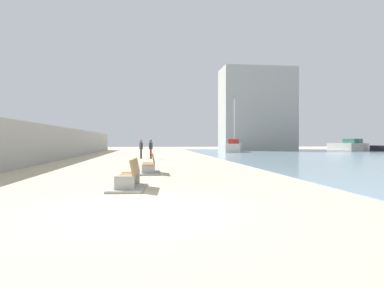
% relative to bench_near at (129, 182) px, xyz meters
% --- Properties ---
extents(ground_plane, '(120.00, 120.00, 0.00)m').
position_rel_bench_near_xyz_m(ground_plane, '(0.61, 14.61, -0.23)').
color(ground_plane, '#C6B793').
extents(seawall, '(0.80, 64.00, 2.71)m').
position_rel_bench_near_xyz_m(seawall, '(-6.89, 14.61, 1.12)').
color(seawall, '#9E9E99').
rests_on(seawall, ground).
extents(bench_near, '(1.26, 2.18, 0.98)m').
position_rel_bench_near_xyz_m(bench_near, '(0.00, 0.00, 0.00)').
color(bench_near, '#9E9E99').
rests_on(bench_near, ground).
extents(bench_far, '(1.12, 2.11, 0.98)m').
position_rel_bench_near_xyz_m(bench_far, '(0.64, 5.01, 0.00)').
color(bench_far, '#9E9E99').
rests_on(bench_far, ground).
extents(person_walking, '(0.31, 0.48, 1.69)m').
position_rel_bench_near_xyz_m(person_walking, '(-0.11, 18.33, 0.75)').
color(person_walking, '#333338').
rests_on(person_walking, ground).
extents(person_standing, '(0.33, 0.46, 1.69)m').
position_rel_bench_near_xyz_m(person_standing, '(0.74, 18.24, 0.75)').
color(person_standing, '#B22D33').
rests_on(person_standing, ground).
extents(boat_nearest, '(3.75, 6.93, 1.87)m').
position_rel_bench_near_xyz_m(boat_nearest, '(33.14, 40.04, 0.53)').
color(boat_nearest, beige).
rests_on(boat_nearest, water_bay).
extents(boat_outer, '(3.67, 6.40, 7.34)m').
position_rel_bench_near_xyz_m(boat_outer, '(12.19, 33.57, 0.53)').
color(boat_outer, beige).
rests_on(boat_outer, water_bay).
extents(harbor_building, '(12.00, 6.00, 13.57)m').
position_rel_bench_near_xyz_m(harbor_building, '(18.42, 42.61, 6.55)').
color(harbor_building, '#9E9E99').
rests_on(harbor_building, ground).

